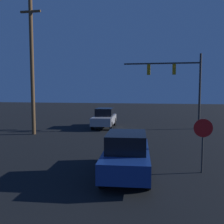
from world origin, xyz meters
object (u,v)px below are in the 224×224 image
at_px(traffic_signal_mast, 179,78).
at_px(utility_pole, 32,65).
at_px(car_far, 104,118).
at_px(car_near, 127,154).
at_px(stop_sign, 203,135).

distance_m(traffic_signal_mast, utility_pole, 11.94).
xyz_separation_m(car_far, utility_pole, (-4.49, -4.34, 4.26)).
distance_m(car_far, traffic_signal_mast, 7.27).
bearing_deg(traffic_signal_mast, car_near, -103.27).
height_order(traffic_signal_mast, stop_sign, traffic_signal_mast).
bearing_deg(car_far, car_near, 102.61).
xyz_separation_m(traffic_signal_mast, stop_sign, (-0.04, -11.80, -2.77)).
height_order(car_far, traffic_signal_mast, traffic_signal_mast).
relative_size(car_far, stop_sign, 2.02).
distance_m(car_far, utility_pole, 7.55).
bearing_deg(car_near, utility_pole, 131.69).
height_order(car_near, car_far, same).
distance_m(car_near, car_far, 12.56).
bearing_deg(utility_pole, car_far, 44.03).
relative_size(traffic_signal_mast, utility_pole, 0.66).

